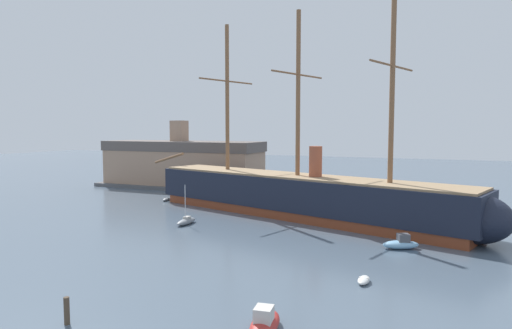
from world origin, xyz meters
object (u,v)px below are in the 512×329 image
at_px(dinghy_mid_right, 364,280).
at_px(dockside_warehouse_left, 182,164).
at_px(motorboat_alongside_stern, 401,244).
at_px(sailboat_alongside_bow, 186,221).
at_px(motorboat_foreground_right, 265,323).
at_px(mooring_piling_nearest, 67,311).
at_px(tall_ship, 297,195).
at_px(dinghy_far_left, 166,199).

distance_m(dinghy_mid_right, dockside_warehouse_left, 71.49).
bearing_deg(motorboat_alongside_stern, sailboat_alongside_bow, 177.28).
xyz_separation_m(motorboat_foreground_right, motorboat_alongside_stern, (6.50, 26.16, -0.03)).
xyz_separation_m(motorboat_alongside_stern, mooring_piling_nearest, (-20.01, -30.70, 0.38)).
bearing_deg(mooring_piling_nearest, tall_ship, 86.26).
bearing_deg(sailboat_alongside_bow, dockside_warehouse_left, 123.46).
relative_size(dinghy_mid_right, mooring_piling_nearest, 1.18).
height_order(tall_ship, motorboat_foreground_right, tall_ship).
height_order(motorboat_foreground_right, dinghy_mid_right, motorboat_foreground_right).
xyz_separation_m(motorboat_alongside_stern, dinghy_far_left, (-45.29, 18.11, -0.34)).
relative_size(dinghy_mid_right, dockside_warehouse_left, 0.06).
height_order(motorboat_foreground_right, mooring_piling_nearest, mooring_piling_nearest).
distance_m(tall_ship, sailboat_alongside_bow, 17.99).
height_order(motorboat_foreground_right, dockside_warehouse_left, dockside_warehouse_left).
xyz_separation_m(dinghy_far_left, mooring_piling_nearest, (25.28, -48.81, 0.72)).
bearing_deg(motorboat_alongside_stern, dockside_warehouse_left, 145.82).
height_order(tall_ship, dinghy_mid_right, tall_ship).
xyz_separation_m(tall_ship, mooring_piling_nearest, (-2.88, -44.08, -2.50)).
bearing_deg(dinghy_far_left, motorboat_alongside_stern, -21.79).
height_order(motorboat_alongside_stern, mooring_piling_nearest, mooring_piling_nearest).
distance_m(dinghy_mid_right, mooring_piling_nearest, 24.96).
height_order(tall_ship, motorboat_alongside_stern, tall_ship).
height_order(motorboat_foreground_right, dinghy_far_left, motorboat_foreground_right).
height_order(mooring_piling_nearest, dockside_warehouse_left, dockside_warehouse_left).
bearing_deg(motorboat_alongside_stern, dinghy_far_left, 158.21).
xyz_separation_m(tall_ship, sailboat_alongside_bow, (-13.12, -11.94, -3.01)).
relative_size(motorboat_foreground_right, dockside_warehouse_left, 0.11).
bearing_deg(motorboat_foreground_right, motorboat_alongside_stern, 76.05).
relative_size(tall_ship, dinghy_far_left, 26.24).
distance_m(motorboat_foreground_right, sailboat_alongside_bow, 36.42).
bearing_deg(dinghy_mid_right, dockside_warehouse_left, 135.92).
xyz_separation_m(sailboat_alongside_bow, dinghy_far_left, (-15.04, 16.67, -0.21)).
bearing_deg(tall_ship, motorboat_alongside_stern, -37.98).
bearing_deg(mooring_piling_nearest, motorboat_alongside_stern, 56.90).
height_order(sailboat_alongside_bow, motorboat_alongside_stern, sailboat_alongside_bow).
height_order(sailboat_alongside_bow, mooring_piling_nearest, sailboat_alongside_bow).
relative_size(tall_ship, mooring_piling_nearest, 32.50).
relative_size(sailboat_alongside_bow, motorboat_alongside_stern, 1.28).
bearing_deg(motorboat_alongside_stern, mooring_piling_nearest, -123.10).
relative_size(motorboat_foreground_right, dinghy_mid_right, 1.98).
distance_m(tall_ship, motorboat_foreground_right, 41.04).
relative_size(tall_ship, motorboat_alongside_stern, 14.25).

